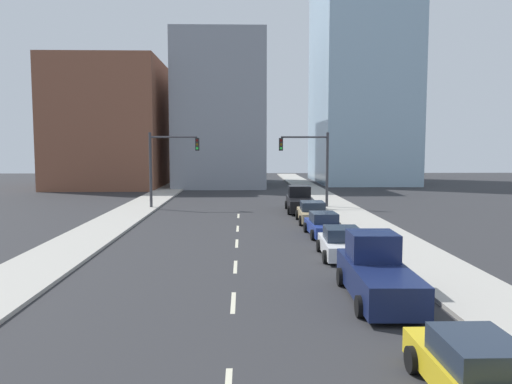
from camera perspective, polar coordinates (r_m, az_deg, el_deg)
The scene contains 18 objects.
sidewalk_left at distance 50.46m, azimuth -11.94°, elevation -0.97°, with size 3.48×94.50×0.16m.
sidewalk_right at distance 50.34m, azimuth 8.12°, elevation -0.92°, with size 3.48×94.50×0.16m.
lane_stripe_at_15m at distance 17.78m, azimuth -2.61°, elevation -12.49°, with size 0.16×2.40×0.01m, color beige.
lane_stripe_at_20m at distance 22.76m, azimuth -2.37°, elevation -8.53°, with size 0.16×2.40×0.01m, color beige.
lane_stripe_at_25m at distance 28.10m, azimuth -2.21°, elevation -5.88°, with size 0.16×2.40×0.01m, color beige.
lane_stripe_at_31m at distance 33.08m, azimuth -2.11°, elevation -4.20°, with size 0.16×2.40×0.01m, color beige.
lane_stripe_at_37m at distance 39.08m, azimuth -2.02°, elevation -2.74°, with size 0.16×2.40×0.01m, color beige.
building_brick_left at distance 70.20m, azimuth -16.27°, elevation 7.37°, with size 14.00×16.00×16.63m.
building_office_center at distance 72.09m, azimuth -3.98°, elevation 8.90°, with size 12.00×20.00×20.13m.
building_glass_right at distance 79.02m, azimuth 11.88°, elevation 14.61°, with size 13.00×20.00×36.95m.
traffic_signal_left at distance 43.91m, azimuth -10.46°, elevation 3.65°, with size 4.35×0.35×6.64m.
traffic_signal_right at distance 43.82m, azimuth 6.63°, elevation 3.70°, with size 4.35×0.35×6.64m.
sedan_yellow at distance 12.15m, azimuth 23.95°, elevation -18.35°, with size 2.02×4.50×1.40m.
pickup_truck_navy at distance 18.48m, azimuth 13.61°, elevation -9.01°, with size 2.33×5.87×2.27m.
sedan_white at distance 24.89m, azimuth 9.77°, elevation -5.84°, with size 2.27×4.28×1.48m.
sedan_blue at distance 30.60m, azimuth 7.73°, elevation -3.79°, with size 2.08×4.40×1.43m.
sedan_tan at distance 35.84m, azimuth 6.45°, elevation -2.39°, with size 2.23×4.64×1.50m.
pickup_truck_black at distance 41.90m, azimuth 5.05°, elevation -1.05°, with size 2.47×6.10×2.09m.
Camera 1 is at (0.34, -2.09, 5.41)m, focal length 35.00 mm.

